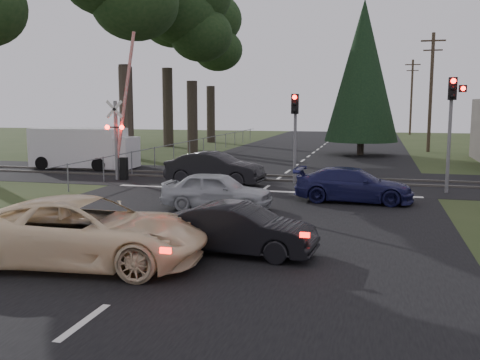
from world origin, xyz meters
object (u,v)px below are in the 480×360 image
(dark_car_far, at_px, (215,169))
(white_van, at_px, (86,148))
(crossing_signal, at_px, (120,138))
(traffic_signal_right, at_px, (452,112))
(utility_pole_mid, at_px, (431,90))
(silver_car, at_px, (217,191))
(cream_coupe, at_px, (86,232))
(dark_hatchback, at_px, (240,230))
(blue_sedan, at_px, (353,185))
(utility_pole_far, at_px, (411,96))
(traffic_signal_center, at_px, (295,123))

(dark_car_far, distance_m, white_van, 9.76)
(crossing_signal, distance_m, traffic_signal_right, 14.88)
(utility_pole_mid, height_order, white_van, utility_pole_mid)
(silver_car, bearing_deg, cream_coupe, 171.50)
(white_van, bearing_deg, crossing_signal, -44.86)
(dark_hatchback, relative_size, blue_sedan, 0.85)
(cream_coupe, bearing_deg, silver_car, -14.27)
(dark_hatchback, bearing_deg, utility_pole_far, -2.54)
(traffic_signal_center, xyz_separation_m, cream_coupe, (-2.67, -13.70, -2.04))
(cream_coupe, bearing_deg, dark_hatchback, -67.88)
(utility_pole_far, bearing_deg, silver_car, -100.15)
(dark_car_far, bearing_deg, crossing_signal, 90.16)
(cream_coupe, height_order, dark_car_far, cream_coupe)
(cream_coupe, distance_m, dark_car_far, 12.53)
(crossing_signal, distance_m, silver_car, 8.99)
(white_van, bearing_deg, traffic_signal_right, -14.31)
(traffic_signal_right, distance_m, traffic_signal_center, 6.68)
(utility_pole_far, distance_m, dark_hatchback, 56.92)
(traffic_signal_right, height_order, white_van, traffic_signal_right)
(crossing_signal, xyz_separation_m, cream_coupe, (5.61, -12.81, -1.29))
(utility_pole_mid, bearing_deg, cream_coupe, -107.11)
(traffic_signal_center, xyz_separation_m, blue_sedan, (2.86, -4.09, -2.17))
(traffic_signal_center, distance_m, utility_pole_far, 44.99)
(silver_car, distance_m, white_van, 14.39)
(traffic_signal_right, relative_size, silver_car, 1.23)
(traffic_signal_right, bearing_deg, white_van, 167.91)
(dark_hatchback, relative_size, white_van, 0.62)
(crossing_signal, relative_size, traffic_signal_right, 1.48)
(dark_hatchback, xyz_separation_m, blue_sedan, (2.35, 7.93, 0.02))
(dark_hatchback, xyz_separation_m, dark_car_far, (-3.96, 10.82, 0.12))
(traffic_signal_right, bearing_deg, dark_car_far, 180.00)
(crossing_signal, bearing_deg, cream_coupe, -66.37)
(utility_pole_mid, xyz_separation_m, utility_pole_far, (0.00, 25.00, 0.00))
(utility_pole_mid, bearing_deg, dark_car_far, -118.09)
(traffic_signal_right, distance_m, cream_coupe, 15.74)
(cream_coupe, relative_size, dark_car_far, 1.24)
(crossing_signal, relative_size, utility_pole_far, 0.77)
(utility_pole_far, distance_m, dark_car_far, 46.99)
(cream_coupe, bearing_deg, utility_pole_mid, -22.99)
(utility_pole_far, relative_size, silver_car, 2.35)
(crossing_signal, xyz_separation_m, blue_sedan, (11.13, -3.20, -1.42))
(dark_hatchback, bearing_deg, white_van, 45.35)
(cream_coupe, xyz_separation_m, silver_car, (1.02, 6.90, -0.11))
(utility_pole_mid, height_order, dark_car_far, utility_pole_mid)
(blue_sedan, relative_size, white_van, 0.73)
(utility_pole_mid, bearing_deg, traffic_signal_right, -92.66)
(traffic_signal_right, xyz_separation_m, dark_car_far, (-10.00, 0.00, -2.58))
(dark_hatchback, relative_size, silver_car, 0.97)
(cream_coupe, bearing_deg, traffic_signal_center, -16.90)
(utility_pole_mid, height_order, cream_coupe, utility_pole_mid)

